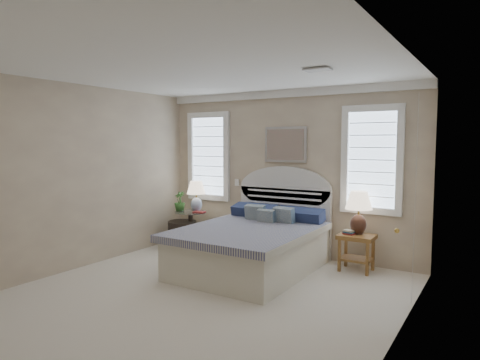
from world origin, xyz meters
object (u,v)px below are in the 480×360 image
object	(u,v)px
lamp_right	(359,208)
floor_pot	(182,234)
nightstand_right	(357,245)
side_table_left	(191,225)
bed	(254,243)
lamp_left	(196,193)

from	to	relation	value
lamp_right	floor_pot	bearing A→B (deg)	-175.24
nightstand_right	side_table_left	bearing A→B (deg)	-178.06
bed	side_table_left	distance (m)	1.75
nightstand_right	floor_pot	xyz separation A→B (m)	(-3.08, -0.18, -0.16)
lamp_right	nightstand_right	bearing A→B (deg)	-86.65
bed	lamp_left	world-z (taller)	bed
lamp_right	side_table_left	bearing A→B (deg)	-176.54
side_table_left	bed	bearing A→B (deg)	-19.74
nightstand_right	lamp_left	xyz separation A→B (m)	(-2.87, -0.03, 0.58)
nightstand_right	lamp_left	distance (m)	2.93
bed	lamp_right	bearing A→B (deg)	30.74
floor_pot	lamp_right	size ratio (longest dim) A/B	0.79
nightstand_right	lamp_right	xyz separation A→B (m)	(-0.00, 0.08, 0.53)
side_table_left	nightstand_right	bearing A→B (deg)	1.94
bed	floor_pot	distance (m)	1.86
bed	nightstand_right	xyz separation A→B (m)	(1.30, 0.69, 0.00)
side_table_left	lamp_left	distance (m)	0.59
nightstand_right	floor_pot	size ratio (longest dim) A/B	1.06
nightstand_right	lamp_right	size ratio (longest dim) A/B	0.84
bed	nightstand_right	world-z (taller)	bed
floor_pot	nightstand_right	bearing A→B (deg)	3.30
lamp_left	lamp_right	xyz separation A→B (m)	(2.87, 0.11, -0.05)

